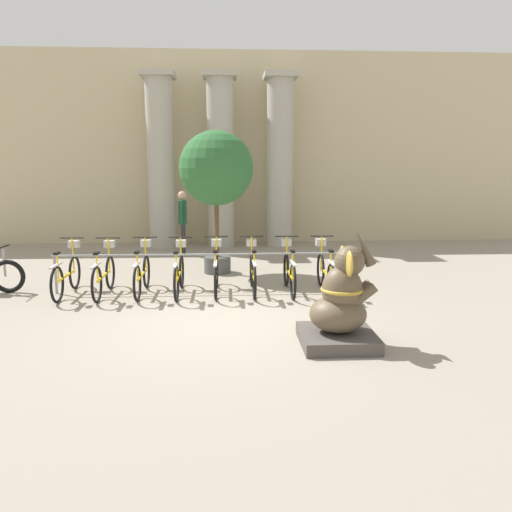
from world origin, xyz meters
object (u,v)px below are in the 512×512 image
bicycle_4 (216,272)px  person_pedestrian (183,217)px  bicycle_1 (104,274)px  bicycle_6 (289,272)px  bicycle_3 (179,273)px  bicycle_2 (142,273)px  bicycle_7 (325,271)px  bicycle_5 (253,272)px  potted_tree (216,171)px  bicycle_0 (67,274)px  elephant_statue (341,306)px

bicycle_4 → person_pedestrian: bearing=103.2°
bicycle_1 → bicycle_6: same height
bicycle_1 → bicycle_3: (1.43, 0.00, 0.00)m
bicycle_2 → bicycle_7: bearing=-0.8°
bicycle_5 → potted_tree: size_ratio=0.54×
bicycle_7 → person_pedestrian: 5.44m
potted_tree → person_pedestrian: bearing=112.1°
bicycle_0 → bicycle_1: same height
bicycle_5 → person_pedestrian: bearing=111.7°
bicycle_6 → elephant_statue: elephant_statue is taller
bicycle_2 → bicycle_3: 0.72m
bicycle_0 → bicycle_4: bearing=0.5°
bicycle_4 → person_pedestrian: (-1.01, 4.32, 0.66)m
bicycle_5 → bicycle_7: 1.43m
bicycle_0 → person_pedestrian: person_pedestrian is taller
bicycle_3 → person_pedestrian: 4.44m
bicycle_6 → bicycle_3: bearing=-179.7°
bicycle_1 → bicycle_4: 2.15m
bicycle_3 → elephant_statue: (2.50, -2.96, 0.14)m
bicycle_3 → bicycle_4: same height
bicycle_2 → elephant_statue: 4.40m
bicycle_0 → bicycle_6: same height
bicycle_4 → bicycle_5: (0.72, -0.03, 0.00)m
bicycle_1 → elephant_statue: bearing=-36.9°
person_pedestrian → potted_tree: potted_tree is taller
bicycle_2 → person_pedestrian: (0.42, 4.33, 0.66)m
bicycle_4 → potted_tree: bearing=90.5°
bicycle_5 → bicycle_3: bearing=-178.7°
bicycle_0 → bicycle_1: 0.72m
bicycle_2 → bicycle_5: size_ratio=1.00×
bicycle_3 → bicycle_7: 2.86m
bicycle_7 → bicycle_5: bearing=178.8°
bicycle_4 → potted_tree: size_ratio=0.54×
bicycle_6 → potted_tree: size_ratio=0.54×
bicycle_5 → bicycle_4: bearing=177.5°
elephant_statue → bicycle_6: bearing=96.7°
person_pedestrian → potted_tree: (1.00, -2.45, 1.27)m
bicycle_1 → elephant_statue: size_ratio=1.08×
bicycle_7 → bicycle_2: bearing=179.2°
bicycle_7 → person_pedestrian: (-3.16, 4.38, 0.66)m
bicycle_4 → potted_tree: potted_tree is taller
bicycle_6 → person_pedestrian: bearing=119.2°
bicycle_1 → person_pedestrian: person_pedestrian is taller
bicycle_2 → bicycle_5: bearing=-0.4°
bicycle_0 → bicycle_7: same height
bicycle_2 → elephant_statue: (3.21, -3.01, 0.14)m
bicycle_4 → elephant_statue: (1.78, -3.02, 0.14)m
bicycle_7 → potted_tree: (-2.16, 1.92, 1.93)m
bicycle_6 → elephant_statue: (0.35, -2.97, 0.14)m
bicycle_2 → bicycle_5: (2.15, -0.02, 0.00)m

